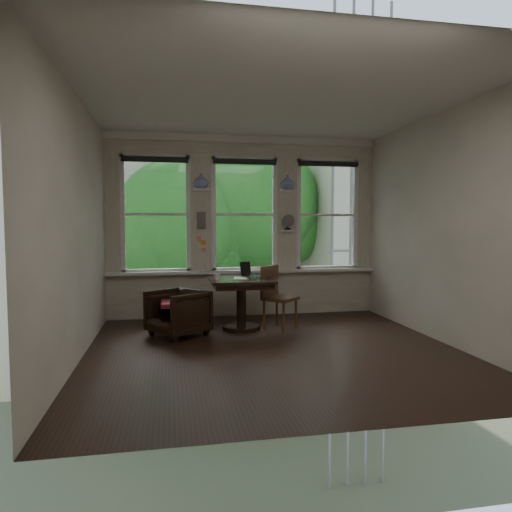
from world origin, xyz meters
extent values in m
plane|color=black|center=(0.00, 0.00, 0.00)|extent=(4.50, 4.50, 0.00)
plane|color=silver|center=(0.00, 0.00, 3.00)|extent=(4.50, 4.50, 0.00)
plane|color=beige|center=(0.00, 2.25, 1.50)|extent=(4.50, 0.00, 4.50)
plane|color=beige|center=(0.00, -2.25, 1.50)|extent=(4.50, 0.00, 4.50)
plane|color=beige|center=(-2.25, 0.00, 1.50)|extent=(0.00, 4.50, 4.50)
plane|color=beige|center=(2.25, 0.00, 1.50)|extent=(0.00, 4.50, 4.50)
cube|color=white|center=(-0.72, 2.15, 2.10)|extent=(0.26, 0.16, 0.03)
cube|color=white|center=(0.72, 2.15, 2.10)|extent=(0.26, 0.16, 0.03)
cube|color=#59544F|center=(-0.72, 2.18, 1.60)|extent=(0.14, 0.06, 0.28)
imported|color=white|center=(-0.72, 2.15, 2.24)|extent=(0.24, 0.24, 0.25)
imported|color=white|center=(0.72, 2.15, 2.24)|extent=(0.24, 0.24, 0.25)
imported|color=black|center=(-1.14, 0.96, 0.32)|extent=(0.97, 0.96, 0.64)
cube|color=maroon|center=(-1.14, 0.96, 0.45)|extent=(0.45, 0.45, 0.06)
imported|color=black|center=(0.02, 1.16, 0.76)|extent=(0.37, 0.25, 0.03)
imported|color=white|center=(-0.59, 1.05, 0.80)|extent=(0.11, 0.11, 0.10)
imported|color=white|center=(-0.07, 0.95, 0.79)|extent=(0.13, 0.13, 0.09)
cube|color=black|center=(-0.11, 1.47, 0.86)|extent=(0.17, 0.12, 0.22)
cube|color=silver|center=(-0.21, 1.22, 0.75)|extent=(0.27, 0.33, 0.00)
camera|label=1|loc=(-1.23, -5.34, 1.54)|focal=32.00mm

